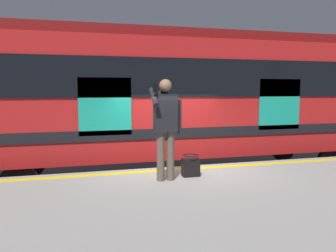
{
  "coord_description": "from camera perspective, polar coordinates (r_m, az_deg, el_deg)",
  "views": [
    {
      "loc": [
        2.09,
        6.89,
        2.63
      ],
      "look_at": [
        0.25,
        0.3,
        1.9
      ],
      "focal_mm": 37.1,
      "sensor_mm": 36.0,
      "label": 1
    }
  ],
  "objects": [
    {
      "name": "handbag",
      "position": [
        6.54,
        3.75,
        -6.63
      ],
      "size": [
        0.32,
        0.29,
        0.41
      ],
      "color": "black",
      "rests_on": "platform"
    },
    {
      "name": "track_rail_near",
      "position": [
        9.02,
        -1.6,
        -10.32
      ],
      "size": [
        17.7,
        0.08,
        0.16
      ],
      "primitive_type": "cube",
      "color": "slate",
      "rests_on": "ground"
    },
    {
      "name": "ground_plane",
      "position": [
        7.67,
        1.21,
        -13.96
      ],
      "size": [
        24.67,
        24.67,
        0.0
      ],
      "primitive_type": "plane",
      "color": "#4C4742"
    },
    {
      "name": "platform",
      "position": [
        5.31,
        9.41,
        -17.63
      ],
      "size": [
        13.62,
        4.99,
        1.0
      ],
      "primitive_type": "cube",
      "color": "gray",
      "rests_on": "ground"
    },
    {
      "name": "track_rail_far",
      "position": [
        10.37,
        -3.53,
        -8.15
      ],
      "size": [
        17.7,
        0.08,
        0.16
      ],
      "primitive_type": "cube",
      "color": "slate",
      "rests_on": "ground"
    },
    {
      "name": "safety_line",
      "position": [
        7.11,
        1.93,
        -7.15
      ],
      "size": [
        13.35,
        0.16,
        0.01
      ],
      "primitive_type": "cube",
      "color": "yellow",
      "rests_on": "platform"
    },
    {
      "name": "train_carriage",
      "position": [
        9.56,
        2.08,
        5.27
      ],
      "size": [
        12.49,
        2.82,
        3.91
      ],
      "color": "red",
      "rests_on": "ground"
    },
    {
      "name": "passenger",
      "position": [
        6.12,
        -0.41,
        0.8
      ],
      "size": [
        0.57,
        0.55,
        1.8
      ],
      "color": "brown",
      "rests_on": "platform"
    }
  ]
}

